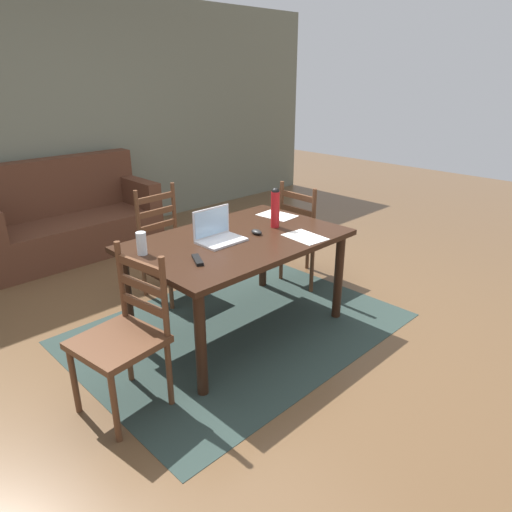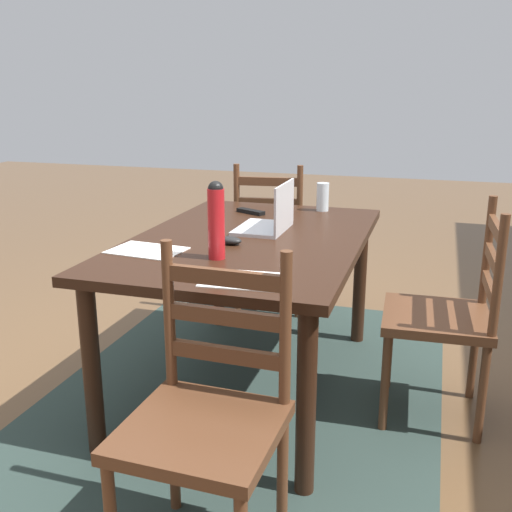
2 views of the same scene
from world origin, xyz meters
name	(u,v)px [view 2 (image 2 of 2)]	position (x,y,z in m)	size (l,w,h in m)	color
ground_plane	(251,386)	(0.00, 0.00, 0.00)	(14.00, 14.00, 0.00)	brown
area_rug	(251,385)	(0.00, 0.00, 0.00)	(2.38, 1.78, 0.01)	#283833
dining_table	(250,255)	(0.00, 0.00, 0.66)	(1.54, 1.00, 0.75)	black
chair_left_near	(271,238)	(-1.06, -0.19, 0.46)	(0.49, 0.49, 0.95)	#56331E
chair_right_far	(207,420)	(1.06, 0.20, 0.46)	(0.45, 0.45, 0.95)	#56331E
chair_far_head	(446,316)	(0.00, 0.87, 0.46)	(0.46, 0.46, 0.95)	#56331E
laptop	(272,218)	(-0.14, 0.06, 0.80)	(0.32, 0.22, 0.23)	silver
water_bottle	(216,219)	(0.37, -0.02, 0.90)	(0.07, 0.07, 0.31)	red
drinking_glass	(323,197)	(-0.66, 0.20, 0.82)	(0.07, 0.07, 0.15)	silver
computer_mouse	(231,240)	(0.16, -0.04, 0.76)	(0.06, 0.10, 0.03)	black
tv_remote	(251,212)	(-0.48, -0.15, 0.76)	(0.04, 0.17, 0.02)	black
paper_stack_left	(147,250)	(0.35, -0.33, 0.75)	(0.21, 0.30, 0.00)	white
paper_stack_right	(245,280)	(0.61, 0.17, 0.75)	(0.21, 0.30, 0.00)	white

